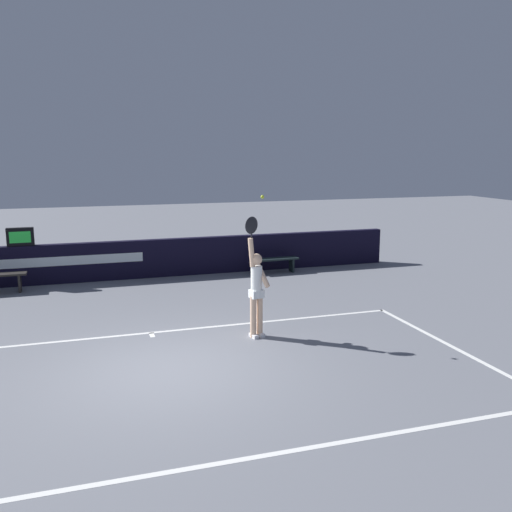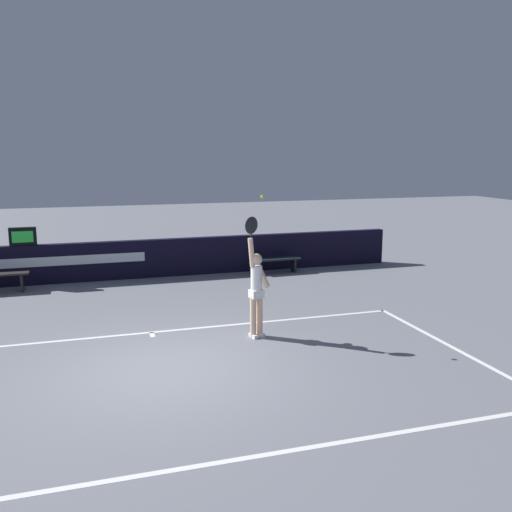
# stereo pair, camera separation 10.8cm
# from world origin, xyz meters

# --- Properties ---
(ground_plane) EXTENTS (60.00, 60.00, 0.00)m
(ground_plane) POSITION_xyz_m (0.00, 0.00, 0.00)
(ground_plane) COLOR slate
(court_lines) EXTENTS (10.88, 5.26, 0.00)m
(court_lines) POSITION_xyz_m (0.00, -0.49, 0.00)
(court_lines) COLOR white
(court_lines) RESTS_ON ground
(back_wall) EXTENTS (16.45, 0.25, 1.12)m
(back_wall) POSITION_xyz_m (-0.00, 7.27, 0.56)
(back_wall) COLOR black
(back_wall) RESTS_ON ground
(speed_display) EXTENTS (0.70, 0.17, 0.50)m
(speed_display) POSITION_xyz_m (-2.85, 7.27, 1.37)
(speed_display) COLOR black
(speed_display) RESTS_ON back_wall
(tennis_player) EXTENTS (0.50, 0.44, 2.46)m
(tennis_player) POSITION_xyz_m (2.00, 1.19, 1.02)
(tennis_player) COLOR beige
(tennis_player) RESTS_ON ground
(tennis_ball) EXTENTS (0.07, 0.07, 0.07)m
(tennis_ball) POSITION_xyz_m (2.09, 1.09, 2.82)
(tennis_ball) COLOR #CBE42E
(courtside_bench_far) EXTENTS (1.50, 0.40, 0.46)m
(courtside_bench_far) POSITION_xyz_m (4.34, 6.70, 0.35)
(courtside_bench_far) COLOR black
(courtside_bench_far) RESTS_ON ground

